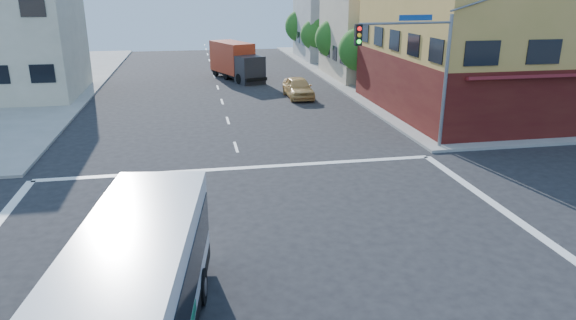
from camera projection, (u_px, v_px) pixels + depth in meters
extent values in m
plane|color=black|center=(273.00, 269.00, 15.82)|extent=(120.00, 120.00, 0.00)
cube|color=gray|center=(547.00, 69.00, 54.49)|extent=(50.00, 50.00, 0.15)
cube|color=gold|center=(524.00, 7.00, 34.31)|extent=(18.00, 15.00, 14.00)
cube|color=#561B13|center=(514.00, 82.00, 35.90)|extent=(18.09, 15.08, 4.00)
cube|color=beige|center=(393.00, 29.00, 49.03)|extent=(12.00, 10.00, 9.00)
cube|color=#ADACA7|center=(350.00, 16.00, 61.91)|extent=(12.00, 10.00, 10.00)
cylinder|color=slate|center=(445.00, 84.00, 26.64)|extent=(0.18, 0.18, 7.00)
cylinder|color=slate|center=(406.00, 23.00, 24.99)|extent=(5.01, 0.62, 0.12)
cube|color=black|center=(358.00, 35.00, 24.48)|extent=(0.32, 0.30, 1.00)
sphere|color=#FF0C0C|center=(360.00, 29.00, 24.23)|extent=(0.20, 0.20, 0.20)
sphere|color=yellow|center=(359.00, 35.00, 24.33)|extent=(0.20, 0.20, 0.20)
sphere|color=#19FF33|center=(359.00, 42.00, 24.42)|extent=(0.20, 0.20, 0.20)
cube|color=navy|center=(416.00, 18.00, 25.05)|extent=(1.80, 0.22, 0.28)
cylinder|color=#351F13|center=(359.00, 78.00, 43.66)|extent=(0.28, 0.28, 1.92)
sphere|color=#205D1A|center=(360.00, 49.00, 42.89)|extent=(3.60, 3.60, 3.60)
sphere|color=#205D1A|center=(366.00, 39.00, 42.40)|extent=(2.52, 2.52, 2.52)
cylinder|color=#351F13|center=(334.00, 64.00, 51.10)|extent=(0.28, 0.28, 1.99)
sphere|color=#205D1A|center=(334.00, 39.00, 50.30)|extent=(3.80, 3.80, 3.80)
sphere|color=#205D1A|center=(339.00, 29.00, 49.79)|extent=(2.66, 2.66, 2.66)
cylinder|color=#351F13|center=(315.00, 55.00, 58.57)|extent=(0.28, 0.28, 1.89)
sphere|color=#205D1A|center=(315.00, 35.00, 57.84)|extent=(3.40, 3.40, 3.40)
sphere|color=#205D1A|center=(320.00, 27.00, 57.36)|extent=(2.38, 2.38, 2.38)
cylinder|color=#351F13|center=(301.00, 47.00, 66.01)|extent=(0.28, 0.28, 2.03)
sphere|color=#205D1A|center=(301.00, 26.00, 65.18)|extent=(4.00, 4.00, 4.00)
sphere|color=#205D1A|center=(304.00, 18.00, 64.65)|extent=(2.80, 2.80, 2.80)
cube|color=black|center=(166.00, 213.00, 15.40)|extent=(2.27, 0.35, 1.31)
cube|color=#E5590C|center=(164.00, 183.00, 15.12)|extent=(1.85, 0.29, 0.27)
cube|color=white|center=(108.00, 281.00, 9.53)|extent=(3.88, 11.66, 0.12)
cylinder|color=black|center=(113.00, 290.00, 13.81)|extent=(0.42, 1.04, 1.01)
cylinder|color=#99999E|center=(108.00, 290.00, 13.81)|extent=(0.10, 0.51, 0.51)
cylinder|color=black|center=(200.00, 287.00, 13.94)|extent=(0.42, 1.04, 1.01)
cylinder|color=#99999E|center=(205.00, 287.00, 13.94)|extent=(0.10, 0.51, 0.51)
cube|color=black|center=(250.00, 70.00, 46.22)|extent=(2.78, 2.73, 2.45)
cube|color=black|center=(255.00, 67.00, 45.38)|extent=(1.87, 0.80, 0.94)
cube|color=#B1331B|center=(232.00, 57.00, 48.86)|extent=(4.05, 5.74, 2.83)
cube|color=black|center=(238.00, 74.00, 48.42)|extent=(4.70, 7.78, 0.28)
cylinder|color=black|center=(239.00, 79.00, 46.11)|extent=(0.59, 0.97, 0.94)
cylinder|color=black|center=(259.00, 77.00, 47.11)|extent=(0.59, 0.97, 0.94)
cylinder|color=black|center=(226.00, 75.00, 48.31)|extent=(0.59, 0.97, 0.94)
cylinder|color=black|center=(245.00, 73.00, 49.31)|extent=(0.59, 0.97, 0.94)
cylinder|color=black|center=(216.00, 71.00, 50.20)|extent=(0.59, 0.97, 0.94)
cylinder|color=black|center=(234.00, 70.00, 51.20)|extent=(0.59, 0.97, 0.94)
imported|color=tan|center=(298.00, 88.00, 40.31)|extent=(1.97, 4.74, 1.61)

